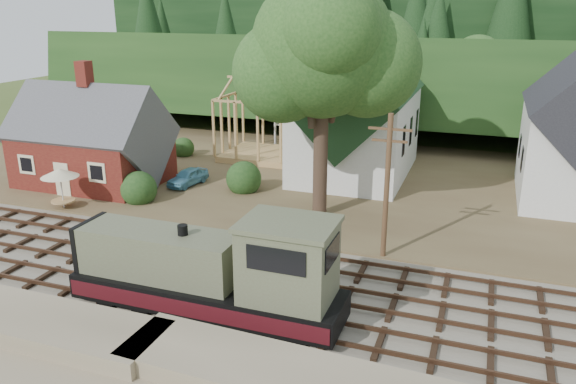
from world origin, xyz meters
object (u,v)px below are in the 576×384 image
(car_blue, at_px, (188,177))
(patio_set, at_px, (60,175))
(locomotive, at_px, (215,273))
(car_green, at_px, (80,161))

(car_blue, distance_m, patio_set, 9.08)
(locomotive, height_order, car_blue, locomotive)
(locomotive, distance_m, car_green, 26.60)
(locomotive, height_order, car_green, locomotive)
(patio_set, bearing_deg, car_blue, 53.67)
(car_blue, height_order, patio_set, patio_set)
(locomotive, bearing_deg, patio_set, 151.31)
(locomotive, relative_size, car_blue, 3.30)
(car_green, height_order, patio_set, patio_set)
(locomotive, distance_m, car_blue, 18.78)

